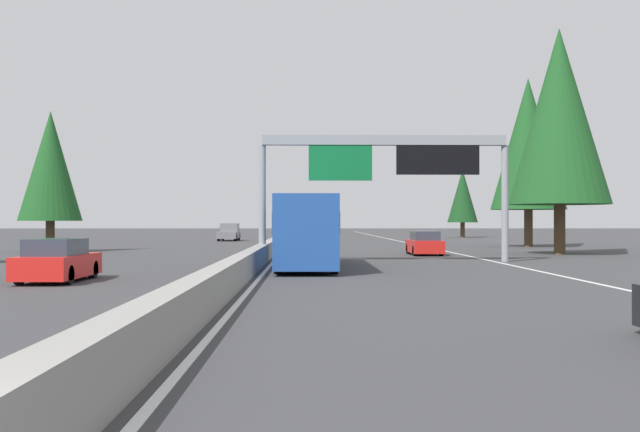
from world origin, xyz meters
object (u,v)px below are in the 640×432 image
at_px(conifer_left_near, 50,166).
at_px(sedan_mid_right, 424,244).
at_px(conifer_right_mid, 528,144).
at_px(conifer_right_far, 463,196).
at_px(box_truck_distant_b, 306,224).
at_px(bus_distant_a, 306,229).
at_px(oncoming_near, 229,232).
at_px(conifer_right_near, 559,116).
at_px(sign_gantry_overhead, 387,161).
at_px(oncoming_far, 58,261).

bearing_deg(conifer_left_near, sedan_mid_right, -101.57).
bearing_deg(conifer_right_mid, conifer_right_far, -3.22).
xyz_separation_m(box_truck_distant_b, conifer_right_mid, (-52.91, -18.23, 6.76)).
relative_size(bus_distant_a, conifer_left_near, 1.21).
bearing_deg(oncoming_near, sedan_mid_right, 24.23).
bearing_deg(conifer_right_far, oncoming_near, 119.29).
xyz_separation_m(conifer_right_near, conifer_right_mid, (14.09, -2.20, -0.27)).
bearing_deg(box_truck_distant_b, conifer_right_far, -130.47).
distance_m(sign_gantry_overhead, conifer_right_far, 60.65).
distance_m(bus_distant_a, oncoming_near, 47.81).
bearing_deg(conifer_left_near, conifer_right_mid, -74.45).
bearing_deg(conifer_right_far, bus_distant_a, 162.35).
relative_size(box_truck_distant_b, conifer_right_mid, 0.62).
relative_size(sign_gantry_overhead, bus_distant_a, 1.10).
distance_m(sedan_mid_right, conifer_right_far, 52.32).
height_order(oncoming_far, conifer_left_near, conifer_left_near).
bearing_deg(conifer_right_mid, sedan_mid_right, 143.98).
xyz_separation_m(oncoming_far, conifer_right_near, (20.85, -24.34, 7.96)).
height_order(conifer_right_far, conifer_left_near, conifer_left_near).
bearing_deg(box_truck_distant_b, bus_distant_a, -179.86).
relative_size(oncoming_far, conifer_right_mid, 0.32).
bearing_deg(sign_gantry_overhead, oncoming_near, 16.28).
bearing_deg(conifer_right_far, sign_gantry_overhead, 164.77).
bearing_deg(conifer_left_near, bus_distant_a, -135.29).
bearing_deg(conifer_right_mid, conifer_left_near, 105.55).
height_order(sign_gantry_overhead, conifer_right_near, conifer_right_near).
bearing_deg(box_truck_distant_b, oncoming_far, 174.60).
height_order(bus_distant_a, conifer_left_near, conifer_left_near).
height_order(bus_distant_a, conifer_right_far, conifer_right_far).
xyz_separation_m(sign_gantry_overhead, box_truck_distant_b, (75.79, 4.30, -3.50)).
distance_m(conifer_right_mid, conifer_left_near, 36.80).
bearing_deg(bus_distant_a, oncoming_near, 10.05).
relative_size(oncoming_near, conifer_right_far, 0.63).
height_order(conifer_right_mid, conifer_left_near, conifer_right_mid).
distance_m(sign_gantry_overhead, conifer_right_near, 15.07).
bearing_deg(oncoming_far, sedan_mid_right, 141.91).
bearing_deg(oncoming_far, conifer_right_mid, 142.78).
xyz_separation_m(sedan_mid_right, conifer_right_mid, (14.87, -10.81, 7.69)).
bearing_deg(conifer_right_near, box_truck_distant_b, 13.45).
xyz_separation_m(sign_gantry_overhead, conifer_left_near, (13.04, 21.43, 0.68)).
xyz_separation_m(oncoming_far, conifer_right_mid, (34.94, -26.54, 7.69)).
xyz_separation_m(box_truck_distant_b, conifer_right_far, (-17.27, -20.24, 3.75)).
bearing_deg(oncoming_near, conifer_right_near, 35.56).
height_order(sedan_mid_right, box_truck_distant_b, box_truck_distant_b).
xyz_separation_m(bus_distant_a, oncoming_near, (47.07, 8.34, -0.80)).
height_order(bus_distant_a, oncoming_near, bus_distant_a).
xyz_separation_m(sign_gantry_overhead, oncoming_far, (-12.06, 12.61, -4.43)).
relative_size(box_truck_distant_b, conifer_right_near, 0.60).
bearing_deg(conifer_right_near, oncoming_far, 130.58).
height_order(box_truck_distant_b, conifer_right_mid, conifer_right_mid).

